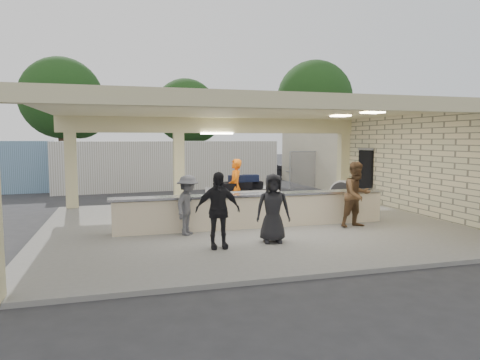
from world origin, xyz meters
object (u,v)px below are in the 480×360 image
object	(u,v)px
baggage_counter	(255,210)
passenger_b	(218,210)
drum_fan	(342,193)
car_white_a	(323,170)
passenger_d	(273,208)
car_dark	(259,168)
passenger_a	(357,195)
car_white_b	(376,168)
container_white	(169,165)
passenger_c	(188,205)
baggage_handler	(235,187)
luggage_cart	(241,193)

from	to	relation	value
baggage_counter	passenger_b	size ratio (longest dim) A/B	4.56
drum_fan	car_white_a	bearing A→B (deg)	103.43
passenger_d	car_dark	xyz separation A→B (m)	(5.55, 17.83, -0.28)
baggage_counter	drum_fan	bearing A→B (deg)	31.31
passenger_a	car_white_a	world-z (taller)	passenger_a
car_white_b	container_white	size ratio (longest dim) A/B	0.36
passenger_a	passenger_b	bearing A→B (deg)	-173.78
passenger_b	car_dark	world-z (taller)	passenger_b
car_dark	drum_fan	bearing A→B (deg)	-169.59
car_white_b	container_white	xyz separation A→B (m)	(-14.60, -2.83, 0.60)
drum_fan	passenger_c	world-z (taller)	passenger_c
baggage_counter	baggage_handler	xyz separation A→B (m)	(-0.02, 2.14, 0.46)
passenger_a	container_white	bearing A→B (deg)	98.51
car_white_a	container_white	world-z (taller)	container_white
car_white_a	container_white	distance (m)	10.31
baggage_counter	car_white_b	distance (m)	19.58
passenger_a	passenger_d	distance (m)	3.16
passenger_a	passenger_b	world-z (taller)	passenger_a
passenger_a	container_white	world-z (taller)	container_white
baggage_handler	car_white_b	xyz separation A→B (m)	(13.42, 12.13, -0.37)
car_white_a	drum_fan	bearing A→B (deg)	157.39
car_white_b	container_white	bearing A→B (deg)	116.79
baggage_handler	container_white	world-z (taller)	container_white
baggage_handler	passenger_b	bearing A→B (deg)	-6.12
baggage_counter	luggage_cart	size ratio (longest dim) A/B	3.58
baggage_counter	car_white_a	size ratio (longest dim) A/B	1.73
passenger_c	passenger_d	distance (m)	2.35
drum_fan	car_white_a	world-z (taller)	car_white_a
baggage_counter	luggage_cart	distance (m)	2.38
baggage_handler	passenger_c	xyz separation A→B (m)	(-2.02, -2.64, -0.14)
passenger_d	drum_fan	bearing A→B (deg)	57.11
car_white_a	car_white_b	distance (m)	4.59
car_dark	passenger_b	bearing A→B (deg)	174.14
luggage_cart	baggage_handler	distance (m)	0.41
car_white_b	container_white	distance (m)	14.89
passenger_d	passenger_c	bearing A→B (deg)	155.42
passenger_a	car_dark	bearing A→B (deg)	71.55
luggage_cart	car_dark	distance (m)	14.54
passenger_b	car_white_b	world-z (taller)	passenger_b
baggage_handler	baggage_counter	bearing A→B (deg)	14.67
baggage_counter	passenger_d	world-z (taller)	passenger_d
drum_fan	car_white_b	bearing A→B (deg)	88.73
drum_fan	car_white_a	xyz separation A→B (m)	(4.65, 10.78, 0.04)
passenger_d	car_white_b	distance (m)	21.09
passenger_a	car_white_a	size ratio (longest dim) A/B	0.40
car_white_a	container_white	bearing A→B (deg)	101.52
baggage_handler	passenger_a	bearing A→B (deg)	58.21
drum_fan	passenger_a	bearing A→B (deg)	-75.91
luggage_cart	baggage_handler	size ratio (longest dim) A/B	1.21
baggage_counter	car_white_b	size ratio (longest dim) A/B	1.92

